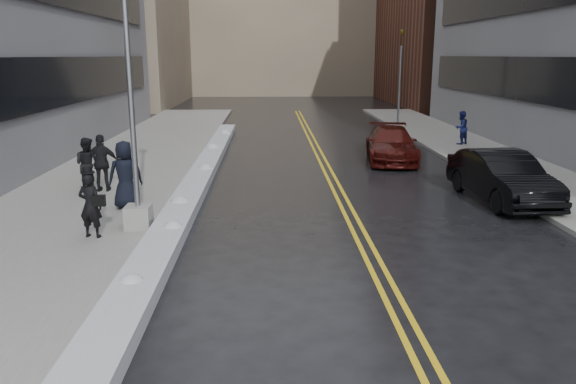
{
  "coord_description": "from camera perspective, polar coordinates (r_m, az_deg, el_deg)",
  "views": [
    {
      "loc": [
        0.15,
        -12.23,
        4.57
      ],
      "look_at": [
        0.59,
        1.13,
        1.3
      ],
      "focal_mm": 35.0,
      "sensor_mm": 36.0,
      "label": 1
    }
  ],
  "objects": [
    {
      "name": "lane_line_right",
      "position": [
        22.83,
        4.43,
        2.16
      ],
      "size": [
        0.12,
        50.0,
        0.01
      ],
      "primitive_type": "cube",
      "color": "gold",
      "rests_on": "ground"
    },
    {
      "name": "sidewalk_east",
      "position": [
        24.73,
        21.64,
        2.29
      ],
      "size": [
        4.0,
        50.0,
        0.15
      ],
      "primitive_type": "cube",
      "color": "gray",
      "rests_on": "ground"
    },
    {
      "name": "lane_line_left",
      "position": [
        22.8,
        3.68,
        2.16
      ],
      "size": [
        0.12,
        50.0,
        0.01
      ],
      "primitive_type": "cube",
      "color": "gold",
      "rests_on": "ground"
    },
    {
      "name": "pedestrian_east",
      "position": [
        29.94,
        17.17,
        6.26
      ],
      "size": [
        1.03,
        0.99,
        1.68
      ],
      "primitive_type": "imported",
      "rotation": [
        0.0,
        0.0,
        3.75
      ],
      "color": "navy",
      "rests_on": "sidewalk_east"
    },
    {
      "name": "pedestrian_b",
      "position": [
        19.79,
        -19.7,
        2.67
      ],
      "size": [
        1.07,
        0.97,
        1.79
      ],
      "primitive_type": "imported",
      "rotation": [
        0.0,
        0.0,
        2.74
      ],
      "color": "black",
      "rests_on": "sidewalk_west"
    },
    {
      "name": "car_black",
      "position": [
        19.01,
        20.9,
        1.41
      ],
      "size": [
        2.09,
        5.03,
        1.62
      ],
      "primitive_type": "imported",
      "rotation": [
        0.0,
        0.0,
        0.08
      ],
      "color": "black",
      "rests_on": "ground"
    },
    {
      "name": "fire_hydrant",
      "position": [
        24.26,
        19.56,
        3.4
      ],
      "size": [
        0.26,
        0.26,
        0.73
      ],
      "color": "maroon",
      "rests_on": "sidewalk_east"
    },
    {
      "name": "pedestrian_d",
      "position": [
        19.54,
        -18.36,
        2.81
      ],
      "size": [
        1.13,
        0.5,
        1.9
      ],
      "primitive_type": "imported",
      "rotation": [
        0.0,
        0.0,
        3.18
      ],
      "color": "black",
      "rests_on": "sidewalk_west"
    },
    {
      "name": "sidewalk_west",
      "position": [
        23.44,
        -16.45,
        2.12
      ],
      "size": [
        5.5,
        50.0,
        0.15
      ],
      "primitive_type": "cube",
      "color": "gray",
      "rests_on": "ground"
    },
    {
      "name": "traffic_signal",
      "position": [
        37.2,
        11.32,
        11.68
      ],
      "size": [
        0.16,
        0.2,
        6.0
      ],
      "color": "gray",
      "rests_on": "sidewalk_east"
    },
    {
      "name": "building_west_far",
      "position": [
        58.54,
        -18.26,
        17.42
      ],
      "size": [
        14.0,
        22.0,
        18.0
      ],
      "primitive_type": "cube",
      "color": "gray",
      "rests_on": "ground"
    },
    {
      "name": "pedestrian_c",
      "position": [
        17.15,
        -16.19,
        1.7
      ],
      "size": [
        1.13,
        0.92,
        2.01
      ],
      "primitive_type": "imported",
      "rotation": [
        0.0,
        0.0,
        3.47
      ],
      "color": "black",
      "rests_on": "sidewalk_west"
    },
    {
      "name": "lamppost",
      "position": [
        14.79,
        -15.44,
        5.33
      ],
      "size": [
        0.65,
        0.65,
        7.62
      ],
      "color": "gray",
      "rests_on": "sidewalk_west"
    },
    {
      "name": "ground",
      "position": [
        13.06,
        -2.45,
        -6.75
      ],
      "size": [
        160.0,
        160.0,
        0.0
      ],
      "primitive_type": "plane",
      "color": "black",
      "rests_on": "ground"
    },
    {
      "name": "building_far",
      "position": [
        72.54,
        -0.45,
        18.82
      ],
      "size": [
        36.0,
        16.0,
        22.0
      ],
      "primitive_type": "cube",
      "color": "gray",
      "rests_on": "ground"
    },
    {
      "name": "pedestrian_fedora",
      "position": [
        14.66,
        -19.44,
        -1.28
      ],
      "size": [
        0.67,
        0.51,
        1.63
      ],
      "primitive_type": "imported",
      "rotation": [
        0.0,
        0.0,
        2.93
      ],
      "color": "black",
      "rests_on": "sidewalk_west"
    },
    {
      "name": "snow_ridge",
      "position": [
        20.87,
        -9.01,
        1.4
      ],
      "size": [
        0.9,
        30.0,
        0.34
      ],
      "primitive_type": "cube",
      "color": "silver",
      "rests_on": "ground"
    },
    {
      "name": "car_maroon",
      "position": [
        25.24,
        10.45,
        4.79
      ],
      "size": [
        2.69,
        5.32,
        1.48
      ],
      "primitive_type": "imported",
      "rotation": [
        0.0,
        0.0,
        -0.12
      ],
      "color": "#370B08",
      "rests_on": "ground"
    }
  ]
}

